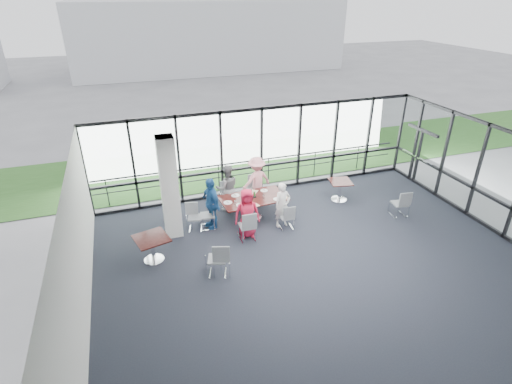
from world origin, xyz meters
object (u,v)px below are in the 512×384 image
object	(u,v)px
structural_column	(169,188)
chair_main_fr	(253,189)
diner_end	(211,203)
diner_near_left	(247,213)
diner_far_left	(227,188)
chair_spare_la	(217,259)
side_table_left	(152,241)
side_table_right	(340,185)
chair_spare_lb	(195,217)
diner_far_right	(257,180)
chair_spare_r	(400,204)
chair_main_end	(207,215)
main_table	(253,200)
chair_main_nr	(286,217)
chair_main_nl	(247,226)
chair_main_fl	(228,195)
diner_near_right	(282,205)

from	to	relation	value
structural_column	chair_main_fr	xyz separation A→B (m)	(3.05, 1.28, -1.13)
diner_end	diner_near_left	bearing A→B (deg)	31.49
diner_far_left	chair_spare_la	distance (m)	3.54
side_table_left	chair_spare_la	size ratio (longest dim) A/B	1.10
side_table_right	chair_spare_lb	world-z (taller)	chair_spare_lb
diner_far_right	chair_spare_r	xyz separation A→B (m)	(4.19, -2.49, -0.39)
structural_column	diner_far_right	size ratio (longest dim) A/B	1.86
chair_spare_la	chair_main_end	bearing A→B (deg)	101.33
main_table	chair_spare_r	world-z (taller)	chair_spare_r
diner_near_left	diner_far_right	size ratio (longest dim) A/B	0.92
side_table_right	diner_end	bearing A→B (deg)	-176.43
diner_near_left	chair_main_nr	size ratio (longest dim) A/B	1.91
diner_near_left	chair_spare_lb	world-z (taller)	diner_near_left
chair_main_nl	chair_main_end	distance (m)	1.44
chair_main_end	diner_far_left	bearing A→B (deg)	144.50
main_table	diner_far_left	bearing A→B (deg)	125.44
chair_spare_la	chair_main_fl	bearing A→B (deg)	88.18
diner_far_right	structural_column	bearing A→B (deg)	6.46
main_table	chair_main_end	xyz separation A→B (m)	(-1.57, -0.14, -0.19)
side_table_left	chair_main_fr	size ratio (longest dim) A/B	1.13
structural_column	main_table	bearing A→B (deg)	3.17
diner_far_left	chair_spare_la	xyz separation A→B (m)	(-1.19, -3.32, -0.35)
chair_spare_r	diner_far_right	bearing A→B (deg)	157.37
structural_column	chair_spare_la	distance (m)	2.74
structural_column	chair_main_fr	world-z (taller)	structural_column
diner_end	chair_spare_la	xyz separation A→B (m)	(-0.42, -2.40, -0.37)
main_table	chair_spare_r	bearing A→B (deg)	-21.66
chair_main_fl	chair_main_fr	size ratio (longest dim) A/B	0.95
chair_main_nr	chair_spare_lb	size ratio (longest dim) A/B	0.96
diner_near_right	chair_spare_lb	bearing A→B (deg)	158.67
chair_main_nl	chair_main_nr	distance (m)	1.39
side_table_left	chair_spare_lb	size ratio (longest dim) A/B	1.23
side_table_left	side_table_right	distance (m)	6.92
main_table	side_table_right	xyz separation A→B (m)	(3.35, 0.18, -0.03)
chair_spare_la	diner_near_right	bearing A→B (deg)	52.01
diner_near_left	chair_main_nr	bearing A→B (deg)	5.59
diner_far_left	diner_far_right	bearing A→B (deg)	-164.59
chair_spare_r	chair_main_fl	bearing A→B (deg)	162.81
structural_column	chair_main_fl	world-z (taller)	structural_column
side_table_left	diner_far_left	xyz separation A→B (m)	(2.74, 2.15, 0.20)
diner_far_left	chair_main_fr	bearing A→B (deg)	-157.49
diner_far_right	chair_main_nr	xyz separation A→B (m)	(0.32, -1.98, -0.45)
side_table_right	chair_main_nl	world-z (taller)	chair_main_nl
chair_main_end	diner_end	bearing A→B (deg)	107.15
chair_main_fr	chair_spare_r	xyz separation A→B (m)	(4.27, -2.62, -0.00)
diner_far_right	chair_spare_r	world-z (taller)	diner_far_right
chair_main_fr	diner_far_left	bearing A→B (deg)	2.34
structural_column	chair_main_nr	distance (m)	3.74
side_table_right	diner_far_left	size ratio (longest dim) A/B	0.54
side_table_left	chair_main_nr	world-z (taller)	chair_main_nr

